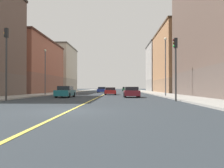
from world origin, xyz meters
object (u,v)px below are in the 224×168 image
object	(u,v)px
building_right_midblock	(28,66)
street_lamp_right_near	(45,67)
building_left_mid	(180,61)
building_left_far	(164,68)
car_red	(110,91)
street_lamp_left_near	(166,61)
car_teal	(65,92)
car_maroon	(131,92)
building_right_distant	(57,69)
car_green	(125,89)
car_blue	(102,90)
traffic_light_left_near	(176,60)
traffic_light_right_near	(6,54)

from	to	relation	value
building_right_midblock	street_lamp_right_near	distance (m)	17.14
building_left_mid	building_right_midblock	distance (m)	35.02
building_left_far	car_red	bearing A→B (deg)	-113.35
building_left_far	street_lamp_left_near	distance (m)	47.13
car_teal	car_maroon	distance (m)	8.42
car_maroon	building_left_far	bearing A→B (deg)	74.79
car_teal	car_red	bearing A→B (deg)	63.52
building_right_distant	street_lamp_right_near	xyz separation A→B (m)	(8.40, -38.86, -2.68)
car_maroon	car_green	xyz separation A→B (m)	(0.46, 50.10, 0.04)
car_blue	street_lamp_left_near	bearing A→B (deg)	-67.52
building_right_distant	street_lamp_left_near	distance (m)	51.11
traffic_light_left_near	street_lamp_left_near	xyz separation A→B (m)	(1.02, 9.99, 1.05)
building_left_far	street_lamp_left_near	bearing A→B (deg)	-100.28
building_left_far	traffic_light_left_near	distance (m)	57.18
car_blue	car_green	xyz separation A→B (m)	(6.14, 23.53, 0.01)
street_lamp_left_near	car_maroon	size ratio (longest dim) A/B	1.97
building_left_mid	traffic_light_right_near	xyz separation A→B (m)	(-25.18, -35.21, -3.20)
traffic_light_right_near	street_lamp_right_near	world-z (taller)	street_lamp_right_near
traffic_light_right_near	traffic_light_left_near	bearing A→B (deg)	0.00
building_left_mid	street_lamp_right_near	world-z (taller)	building_left_mid
building_left_far	car_blue	distance (m)	29.25
building_left_mid	car_blue	bearing A→B (deg)	-179.12
building_left_mid	car_green	size ratio (longest dim) A/B	5.40
car_maroon	street_lamp_right_near	bearing A→B (deg)	153.25
building_left_far	street_lamp_right_near	xyz separation A→B (m)	(-26.16, -41.30, -3.25)
street_lamp_right_near	street_lamp_left_near	bearing A→B (deg)	-15.67
street_lamp_right_near	car_teal	size ratio (longest dim) A/B	1.56
street_lamp_right_near	building_left_mid	bearing A→B (deg)	37.72
car_blue	building_left_far	bearing A→B (deg)	48.76
building_right_distant	car_blue	distance (m)	25.50
traffic_light_left_near	building_left_mid	bearing A→B (deg)	75.03
building_left_mid	street_lamp_right_near	xyz separation A→B (m)	(-26.16, -20.24, -3.11)
traffic_light_right_near	car_teal	distance (m)	9.75
car_red	traffic_light_right_near	bearing A→B (deg)	-115.58
building_right_midblock	traffic_light_left_near	world-z (taller)	building_right_midblock
car_blue	building_left_mid	bearing A→B (deg)	0.88
building_left_mid	building_right_midblock	world-z (taller)	building_left_mid
traffic_light_right_near	car_green	bearing A→B (deg)	77.82
car_blue	car_red	bearing A→B (deg)	-80.76
street_lamp_left_near	car_red	bearing A→B (deg)	130.75
building_left_mid	car_teal	xyz separation A→B (m)	(-21.45, -26.98, -6.87)
car_green	traffic_light_left_near	bearing A→B (deg)	-86.91
car_maroon	car_blue	xyz separation A→B (m)	(-5.69, 26.57, 0.02)
traffic_light_right_near	street_lamp_right_near	size ratio (longest dim) A/B	0.96
car_maroon	car_red	bearing A→B (deg)	106.24
building_right_distant	traffic_light_right_near	size ratio (longest dim) A/B	2.62
street_lamp_left_near	car_green	world-z (taller)	street_lamp_left_near
street_lamp_left_near	car_red	xyz separation A→B (m)	(-7.72, 8.95, -4.20)
traffic_light_left_near	street_lamp_right_near	world-z (taller)	street_lamp_right_near
car_blue	car_green	bearing A→B (deg)	75.37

